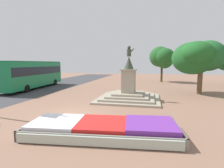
% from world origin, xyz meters
% --- Properties ---
extents(ground_plane, '(91.07, 91.07, 0.00)m').
position_xyz_m(ground_plane, '(0.00, 0.00, 0.00)').
color(ground_plane, '#8C6651').
extents(flower_planter, '(7.31, 3.39, 0.65)m').
position_xyz_m(flower_planter, '(2.79, -2.85, 0.29)').
color(flower_planter, '#38281C').
rests_on(flower_planter, ground_plane).
extents(statue_monument, '(5.53, 5.53, 4.87)m').
position_xyz_m(statue_monument, '(2.96, 5.35, 0.74)').
color(statue_monument, '#9E9480').
rests_on(statue_monument, ground_plane).
extents(city_bus, '(3.16, 11.42, 3.57)m').
position_xyz_m(city_bus, '(-10.15, 9.66, 2.04)').
color(city_bus, '#197A47').
rests_on(city_bus, ground_plane).
extents(park_tree_far_left, '(4.31, 4.50, 6.30)m').
position_xyz_m(park_tree_far_left, '(6.89, 22.02, 4.32)').
color(park_tree_far_left, '#4C3823').
rests_on(park_tree_far_left, ground_plane).
extents(park_tree_far_right, '(5.40, 5.22, 5.70)m').
position_xyz_m(park_tree_far_right, '(9.79, 9.93, 4.01)').
color(park_tree_far_right, brown).
rests_on(park_tree_far_right, ground_plane).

